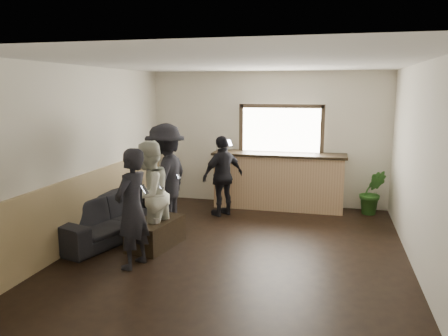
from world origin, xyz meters
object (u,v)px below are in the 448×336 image
(coffee_table, at_px, (156,233))
(person_b, at_px, (149,195))
(person_c, at_px, (166,179))
(sofa, at_px, (114,216))
(cup_a, at_px, (157,213))
(bar_counter, at_px, (279,177))
(cup_b, at_px, (156,221))
(person_d, at_px, (223,176))
(potted_plant, at_px, (372,192))
(person_a, at_px, (132,209))

(coffee_table, height_order, person_b, person_b)
(coffee_table, bearing_deg, person_c, 97.31)
(sofa, relative_size, cup_a, 17.88)
(bar_counter, height_order, cup_b, bar_counter)
(bar_counter, xyz_separation_m, coffee_table, (-1.57, -2.75, -0.43))
(person_d, bearing_deg, potted_plant, 144.80)
(sofa, bearing_deg, potted_plant, -44.17)
(cup_a, bearing_deg, coffee_table, -74.21)
(coffee_table, xyz_separation_m, person_d, (0.59, 1.95, 0.57))
(bar_counter, relative_size, cup_b, 27.33)
(cup_a, bearing_deg, person_a, -86.14)
(cup_a, bearing_deg, sofa, 172.86)
(person_b, bearing_deg, person_c, -166.47)
(potted_plant, relative_size, person_a, 0.54)
(bar_counter, distance_m, potted_plant, 1.86)
(cup_a, relative_size, person_a, 0.08)
(person_b, bearing_deg, potted_plant, 140.91)
(cup_a, relative_size, person_d, 0.08)
(sofa, relative_size, person_c, 1.24)
(person_a, bearing_deg, person_b, -162.13)
(bar_counter, bearing_deg, sofa, -135.09)
(cup_a, height_order, person_c, person_c)
(person_b, bearing_deg, coffee_table, 131.17)
(bar_counter, distance_m, person_b, 3.25)
(bar_counter, relative_size, cup_a, 20.85)
(bar_counter, xyz_separation_m, potted_plant, (1.85, -0.05, -0.20))
(coffee_table, bearing_deg, bar_counter, 60.20)
(cup_b, bearing_deg, person_a, -96.63)
(sofa, height_order, cup_a, sofa)
(cup_a, height_order, person_d, person_d)
(sofa, distance_m, cup_b, 1.08)
(sofa, relative_size, person_d, 1.49)
(person_a, relative_size, person_b, 1.00)
(bar_counter, distance_m, cup_b, 3.27)
(cup_a, relative_size, potted_plant, 0.15)
(cup_b, relative_size, person_c, 0.05)
(coffee_table, xyz_separation_m, potted_plant, (3.42, 2.70, 0.23))
(bar_counter, bearing_deg, cup_b, -117.09)
(coffee_table, xyz_separation_m, person_c, (-0.09, 0.70, 0.72))
(person_b, bearing_deg, person_d, 174.13)
(bar_counter, distance_m, person_a, 3.88)
(sofa, bearing_deg, person_c, -46.89)
(sofa, height_order, person_d, person_d)
(person_c, relative_size, person_d, 1.20)
(sofa, xyz_separation_m, person_b, (0.80, -0.35, 0.50))
(person_b, xyz_separation_m, person_d, (0.67, 1.99, -0.05))
(potted_plant, bearing_deg, cup_b, -139.37)
(bar_counter, bearing_deg, coffee_table, -119.80)
(sofa, distance_m, potted_plant, 4.92)
(cup_b, bearing_deg, person_d, 76.45)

